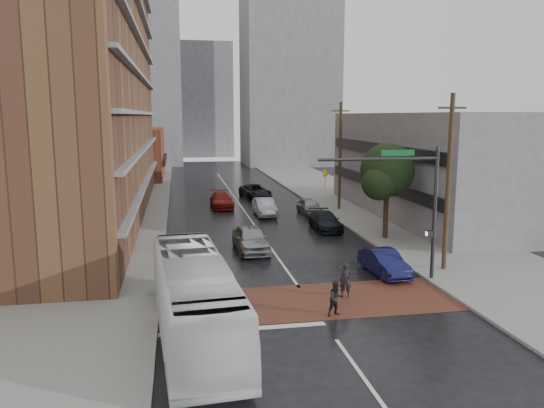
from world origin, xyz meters
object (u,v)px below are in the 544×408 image
object	(u,v)px
pedestrian_b	(336,299)
car_travel_a	(251,239)
car_travel_c	(222,200)
car_travel_b	(265,207)
suv_travel	(255,191)
car_parked_near	(384,262)
car_parked_mid	(325,221)
transit_bus	(194,298)
pedestrian_a	(346,280)
car_parked_far	(310,206)

from	to	relation	value
pedestrian_b	car_travel_a	world-z (taller)	car_travel_a
pedestrian_b	car_travel_c	size ratio (longest dim) A/B	0.31
car_travel_b	car_travel_c	bearing A→B (deg)	125.40
suv_travel	car_parked_near	size ratio (longest dim) A/B	1.26
car_travel_c	car_parked_near	world-z (taller)	car_travel_c
car_parked_mid	suv_travel	bearing A→B (deg)	100.97
pedestrian_b	car_travel_a	xyz separation A→B (m)	(-2.19, 11.86, 0.06)
car_travel_a	car_travel_c	world-z (taller)	car_travel_a
transit_bus	pedestrian_a	distance (m)	8.19
car_travel_a	car_parked_near	xyz separation A→B (m)	(6.65, -6.36, -0.15)
transit_bus	car_parked_mid	world-z (taller)	transit_bus
transit_bus	car_travel_a	distance (m)	13.68
car_travel_c	car_parked_mid	bearing A→B (deg)	-58.69
transit_bus	car_parked_near	distance (m)	12.65
transit_bus	pedestrian_b	size ratio (longest dim) A/B	7.41
car_parked_near	transit_bus	bearing A→B (deg)	-151.97
car_travel_b	car_parked_near	size ratio (longest dim) A/B	1.10
car_travel_b	car_travel_c	distance (m)	5.88
car_parked_mid	car_parked_far	world-z (taller)	car_parked_far
transit_bus	car_travel_a	bearing A→B (deg)	68.43
pedestrian_b	car_parked_near	distance (m)	7.08
car_travel_c	pedestrian_a	bearing A→B (deg)	-82.47
car_travel_a	car_parked_far	distance (m)	14.23
car_travel_b	car_travel_c	size ratio (longest dim) A/B	0.92
pedestrian_b	suv_travel	bearing A→B (deg)	74.23
car_parked_near	car_parked_mid	xyz separation A→B (m)	(0.00, 12.00, -0.01)
car_parked_mid	car_travel_b	bearing A→B (deg)	119.70
transit_bus	car_travel_c	bearing A→B (deg)	78.91
car_parked_far	car_travel_c	bearing A→B (deg)	145.67
car_travel_c	car_parked_far	size ratio (longest dim) A/B	1.23
car_travel_c	car_parked_far	world-z (taller)	car_travel_c
transit_bus	pedestrian_a	world-z (taller)	transit_bus
pedestrian_b	transit_bus	bearing A→B (deg)	177.24
car_parked_mid	car_parked_far	bearing A→B (deg)	86.98
pedestrian_a	car_parked_near	world-z (taller)	pedestrian_a
transit_bus	car_parked_far	world-z (taller)	transit_bus
pedestrian_a	suv_travel	xyz separation A→B (m)	(0.24, 31.95, -0.12)
pedestrian_a	car_travel_b	size ratio (longest dim) A/B	0.37
transit_bus	car_parked_mid	bearing A→B (deg)	55.88
car_parked_mid	pedestrian_b	bearing A→B (deg)	-103.69
suv_travel	car_parked_mid	distance (m)	16.96
car_travel_a	suv_travel	size ratio (longest dim) A/B	0.94
car_travel_c	car_parked_far	xyz separation A→B (m)	(7.55, -4.71, -0.03)
car_travel_a	pedestrian_b	bearing A→B (deg)	-81.86
pedestrian_a	car_parked_far	xyz separation A→B (m)	(3.72, 21.99, -0.16)
car_travel_c	car_travel_b	bearing A→B (deg)	-54.98
car_parked_far	car_travel_b	bearing A→B (deg)	178.55
car_travel_a	car_parked_far	xyz separation A→B (m)	(7.08, 12.35, -0.15)
car_parked_mid	car_travel_a	bearing A→B (deg)	-139.11
suv_travel	pedestrian_a	bearing A→B (deg)	-99.80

